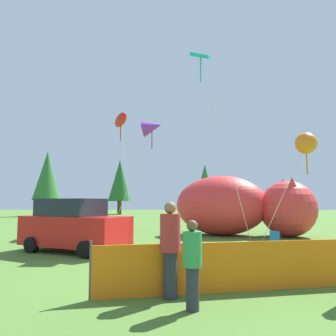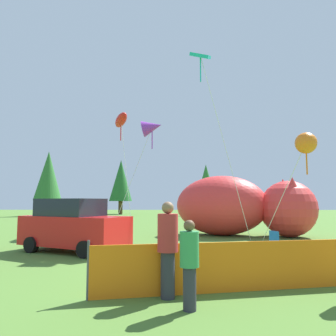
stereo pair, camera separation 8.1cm
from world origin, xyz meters
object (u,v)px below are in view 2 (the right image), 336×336
object	(u,v)px
parked_car	(73,226)
kite_red_lizard	(121,120)
spectator_in_yellow_shirt	(190,261)
kite_teal_diamond	(201,60)
spectator_in_red_shirt	(168,245)
folding_chair	(277,242)
inflatable_cat	(240,208)
kite_orange_flower	(306,143)
kite_purple_delta	(152,127)

from	to	relation	value
parked_car	kite_red_lizard	size ratio (longest dim) A/B	0.60
spectator_in_yellow_shirt	kite_red_lizard	xyz separation A→B (m)	(-3.66, 14.01, 6.07)
kite_teal_diamond	kite_red_lizard	bearing A→B (deg)	134.81
spectator_in_red_shirt	kite_teal_diamond	xyz separation A→B (m)	(1.42, 8.59, 7.69)
folding_chair	inflatable_cat	world-z (taller)	inflatable_cat
spectator_in_red_shirt	kite_orange_flower	world-z (taller)	kite_orange_flower
inflatable_cat	kite_teal_diamond	bearing A→B (deg)	-112.51
parked_car	folding_chair	distance (m)	7.46
inflatable_cat	spectator_in_red_shirt	distance (m)	12.31
spectator_in_yellow_shirt	kite_teal_diamond	distance (m)	12.23
spectator_in_yellow_shirt	kite_purple_delta	size ratio (longest dim) A/B	0.23
parked_car	spectator_in_yellow_shirt	bearing A→B (deg)	-31.50
kite_teal_diamond	kite_purple_delta	xyz separation A→B (m)	(-2.64, 3.56, -2.50)
kite_teal_diamond	folding_chair	bearing A→B (deg)	-59.39
spectator_in_yellow_shirt	kite_red_lizard	world-z (taller)	kite_red_lizard
folding_chair	kite_red_lizard	world-z (taller)	kite_red_lizard
parked_car	spectator_in_red_shirt	bearing A→B (deg)	-31.19
kite_orange_flower	folding_chair	bearing A→B (deg)	-134.63
spectator_in_yellow_shirt	kite_purple_delta	world-z (taller)	kite_purple_delta
inflatable_cat	kite_purple_delta	xyz separation A→B (m)	(-4.96, 0.43, 4.68)
folding_chair	kite_teal_diamond	bearing A→B (deg)	97.66
kite_orange_flower	kite_purple_delta	world-z (taller)	kite_purple_delta
kite_red_lizard	kite_orange_flower	bearing A→B (deg)	-36.95
spectator_in_yellow_shirt	parked_car	bearing A→B (deg)	122.41
kite_teal_diamond	kite_purple_delta	world-z (taller)	kite_teal_diamond
kite_purple_delta	kite_teal_diamond	bearing A→B (deg)	-53.45
parked_car	kite_teal_diamond	world-z (taller)	kite_teal_diamond
kite_purple_delta	inflatable_cat	bearing A→B (deg)	-5.01
parked_car	kite_red_lizard	world-z (taller)	kite_red_lizard
parked_car	folding_chair	bearing A→B (deg)	18.51
spectator_in_red_shirt	kite_purple_delta	bearing A→B (deg)	95.71
parked_car	kite_orange_flower	xyz separation A→B (m)	(9.24, 0.90, 3.29)
spectator_in_red_shirt	kite_red_lizard	xyz separation A→B (m)	(-3.25, 13.29, 5.89)
folding_chair	inflatable_cat	xyz separation A→B (m)	(0.09, 6.89, 1.02)
spectator_in_red_shirt	kite_teal_diamond	distance (m)	11.62
spectator_in_yellow_shirt	spectator_in_red_shirt	size ratio (longest dim) A/B	0.83
kite_teal_diamond	kite_red_lizard	size ratio (longest dim) A/B	1.24
spectator_in_red_shirt	kite_purple_delta	xyz separation A→B (m)	(-1.22, 12.15, 5.18)
folding_chair	kite_orange_flower	distance (m)	4.58
kite_teal_diamond	kite_purple_delta	size ratio (longest dim) A/B	1.36
parked_car	kite_orange_flower	world-z (taller)	kite_orange_flower
folding_chair	inflatable_cat	size ratio (longest dim) A/B	0.11
spectator_in_red_shirt	kite_teal_diamond	world-z (taller)	kite_teal_diamond
folding_chair	kite_orange_flower	bearing A→B (deg)	22.41
spectator_in_yellow_shirt	spectator_in_red_shirt	bearing A→B (deg)	119.82
inflatable_cat	kite_purple_delta	distance (m)	6.83
spectator_in_red_shirt	folding_chair	bearing A→B (deg)	52.90
folding_chair	parked_car	bearing A→B (deg)	149.47
spectator_in_yellow_shirt	kite_orange_flower	bearing A→B (deg)	55.49
folding_chair	spectator_in_yellow_shirt	size ratio (longest dim) A/B	0.57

